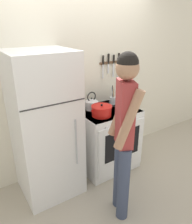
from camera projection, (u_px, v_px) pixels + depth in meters
ground_plane at (79, 160)px, 3.47m from camera, size 14.00×14.00×0.00m
wall_back at (75, 81)px, 3.00m from camera, size 10.00×0.06×2.55m
refrigerator at (46, 127)px, 2.57m from camera, size 0.70×0.70×1.77m
stove_range at (107, 138)px, 3.17m from camera, size 0.80×0.70×0.90m
dutch_oven_pot at (102, 111)px, 2.80m from camera, size 0.31×0.27×0.16m
tea_kettle at (92, 104)px, 3.01m from camera, size 0.22×0.18×0.25m
utensil_jar at (113, 100)px, 3.20m from camera, size 0.09×0.09×0.28m
person at (124, 132)px, 2.16m from camera, size 0.39×0.44×1.80m
wall_knife_strip at (111, 62)px, 3.18m from camera, size 0.38×0.03×0.37m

